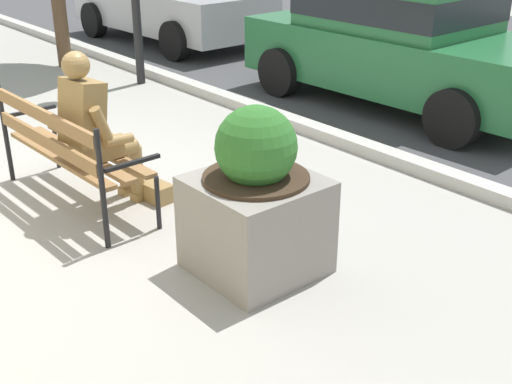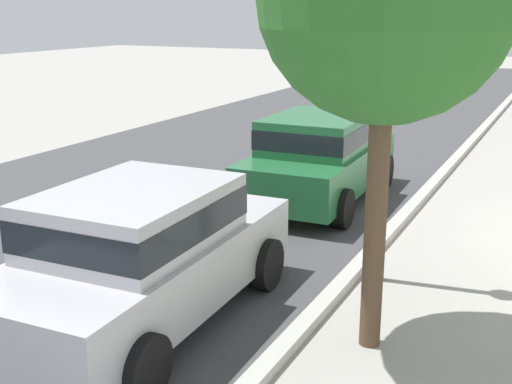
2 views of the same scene
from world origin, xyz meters
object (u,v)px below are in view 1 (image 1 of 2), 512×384
at_px(bronze_statue_seated, 101,134).
at_px(concrete_planter, 256,204).
at_px(park_bench, 66,146).
at_px(parked_car_green, 401,38).

bearing_deg(bronze_statue_seated, concrete_planter, 11.55).
relative_size(park_bench, concrete_planter, 1.50).
height_order(bronze_statue_seated, concrete_planter, bronze_statue_seated).
bearing_deg(parked_car_green, concrete_planter, -63.27).
xyz_separation_m(park_bench, bronze_statue_seated, (0.24, 0.21, 0.12)).
bearing_deg(park_bench, bronze_statue_seated, 41.15).
xyz_separation_m(park_bench, concrete_planter, (1.85, 0.54, -0.03)).
relative_size(concrete_planter, parked_car_green, 0.29).
xyz_separation_m(bronze_statue_seated, concrete_planter, (1.60, 0.33, -0.16)).
bearing_deg(park_bench, parked_car_green, 92.30).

